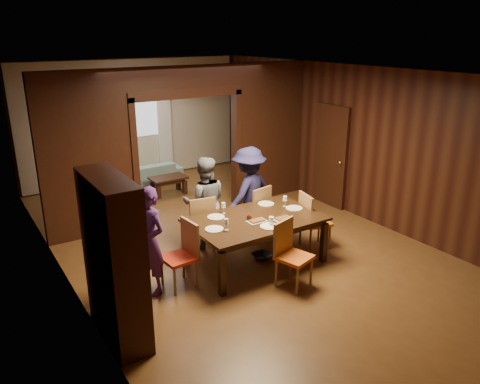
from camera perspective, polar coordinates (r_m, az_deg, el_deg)
floor at (r=8.24m, az=-0.96°, el=-6.03°), size 9.00×9.00×0.00m
ceiling at (r=7.48m, az=-1.08°, el=14.51°), size 5.50×9.00×0.02m
room_walls at (r=9.33m, az=-7.18°, el=6.61°), size 5.52×9.01×2.90m
person_purple at (r=6.53m, az=-11.04°, el=-5.94°), size 0.53×0.65×1.54m
person_grey at (r=7.82m, az=-4.33°, el=-1.29°), size 0.93×0.84×1.56m
person_navy at (r=8.16m, az=1.10°, el=-0.10°), size 1.19×0.91×1.63m
sofa at (r=11.37m, az=-11.58°, el=2.13°), size 1.78×0.75×0.51m
serving_bowl at (r=7.33m, az=2.77°, el=-2.53°), size 0.31×0.31×0.08m
dining_table at (r=7.37m, az=1.87°, el=-5.94°), size 2.03×1.26×0.76m
coffee_table at (r=10.63m, az=-8.70°, el=0.80°), size 0.80×0.50×0.40m
chair_left at (r=6.71m, az=-7.50°, el=-7.73°), size 0.48×0.48×0.97m
chair_right at (r=7.95m, az=9.19°, el=-3.44°), size 0.52×0.52×0.97m
chair_far_l at (r=7.80m, az=-5.01°, el=-3.71°), size 0.50×0.50×0.97m
chair_far_r at (r=8.22m, az=1.66°, el=-2.40°), size 0.52×0.52×0.97m
chair_near at (r=6.72m, az=6.65°, el=-7.67°), size 0.55×0.55×0.97m
hutch at (r=5.62m, az=-15.11°, el=-7.98°), size 0.40×1.20×2.00m
door_right at (r=9.83m, az=10.95°, el=4.33°), size 0.06×0.90×2.10m
window_far at (r=11.61m, az=-12.83°, el=9.72°), size 1.20×0.03×1.30m
curtain_left at (r=11.42m, az=-16.13°, el=6.99°), size 0.35×0.06×2.40m
curtain_right at (r=11.93m, az=-9.21°, el=7.98°), size 0.35×0.06×2.40m
plate_left at (r=6.82m, az=-3.15°, el=-4.53°), size 0.27×0.27×0.01m
plate_far_l at (r=7.25m, az=-2.94°, el=-3.06°), size 0.27×0.27×0.01m
plate_far_r at (r=7.80m, az=3.18°, el=-1.44°), size 0.27×0.27×0.01m
plate_right at (r=7.65m, az=6.61°, el=-1.96°), size 0.27×0.27×0.01m
plate_near at (r=6.92m, az=3.56°, el=-4.19°), size 0.27×0.27×0.01m
platter_a at (r=7.07m, az=2.08°, el=-3.54°), size 0.30×0.20×0.04m
platter_b at (r=7.18m, az=5.21°, el=-3.24°), size 0.30×0.20×0.04m
wineglass_left at (r=6.75m, az=-1.69°, el=-3.99°), size 0.08×0.08×0.18m
wineglass_far at (r=7.37m, az=-2.03°, el=-1.96°), size 0.08×0.08×0.18m
wineglass_right at (r=7.69m, az=5.51°, el=-1.12°), size 0.08×0.08×0.18m
tumbler at (r=6.93m, az=3.83°, el=-3.57°), size 0.07×0.07×0.14m
condiment_jar at (r=7.10m, az=1.11°, el=-3.09°), size 0.08×0.08×0.11m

